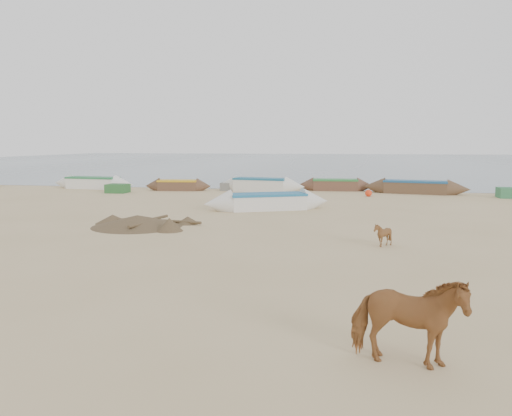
# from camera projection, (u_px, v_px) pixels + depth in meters

# --- Properties ---
(ground) EXTENTS (140.00, 140.00, 0.00)m
(ground) POSITION_uv_depth(u_px,v_px,m) (232.00, 258.00, 15.00)
(ground) COLOR tan
(ground) RESTS_ON ground
(sea) EXTENTS (160.00, 160.00, 0.00)m
(sea) POSITION_uv_depth(u_px,v_px,m) (330.00, 161.00, 94.97)
(sea) COLOR slate
(sea) RESTS_ON ground
(cow_adult) EXTENTS (1.85, 1.06, 1.48)m
(cow_adult) POSITION_uv_depth(u_px,v_px,m) (407.00, 320.00, 7.63)
(cow_adult) COLOR #9A6132
(cow_adult) RESTS_ON ground
(calf_front) EXTENTS (0.80, 0.73, 0.80)m
(calf_front) POSITION_uv_depth(u_px,v_px,m) (383.00, 235.00, 16.60)
(calf_front) COLOR brown
(calf_front) RESTS_ON ground
(near_canoe) EXTENTS (6.64, 3.98, 0.85)m
(near_canoe) POSITION_uv_depth(u_px,v_px,m) (267.00, 201.00, 25.76)
(near_canoe) COLOR silver
(near_canoe) RESTS_ON ground
(debris_pile) EXTENTS (3.99, 3.99, 0.46)m
(debris_pile) POSITION_uv_depth(u_px,v_px,m) (137.00, 221.00, 20.66)
(debris_pile) COLOR brown
(debris_pile) RESTS_ON ground
(waterline_canoes) EXTENTS (59.68, 3.75, 0.96)m
(waterline_canoes) POSITION_uv_depth(u_px,v_px,m) (302.00, 186.00, 35.01)
(waterline_canoes) COLOR brown
(waterline_canoes) RESTS_ON ground
(beach_clutter) EXTENTS (46.04, 4.38, 0.64)m
(beach_clutter) POSITION_uv_depth(u_px,v_px,m) (361.00, 190.00, 33.29)
(beach_clutter) COLOR #2B612E
(beach_clutter) RESTS_ON ground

